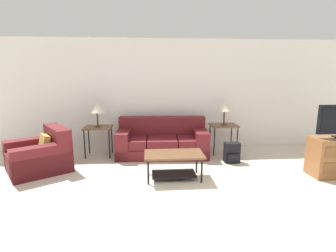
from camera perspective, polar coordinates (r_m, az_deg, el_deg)
ground_plane at (r=3.24m, az=4.58°, el=-22.51°), size 24.00×24.00×0.00m
wall_back at (r=6.34m, az=-0.49°, el=6.85°), size 9.11×0.06×2.60m
couch at (r=5.88m, az=-1.26°, el=-3.47°), size 2.02×1.03×0.82m
armchair at (r=5.50m, az=-25.97°, el=-5.80°), size 1.38×1.37×0.80m
coffee_table at (r=4.56m, az=1.28°, el=-7.41°), size 1.01×0.58×0.45m
side_table_left at (r=5.93m, az=-14.98°, el=-0.78°), size 0.60×0.50×0.66m
side_table_right at (r=6.08m, az=12.00°, el=-0.34°), size 0.60×0.50×0.66m
table_lamp_left at (r=5.85m, az=-15.22°, el=3.85°), size 0.35×0.35×0.53m
table_lamp_right at (r=6.01m, az=12.19°, el=4.18°), size 0.35×0.35×0.53m
backpack at (r=5.55m, az=13.73°, el=-5.69°), size 0.31×0.26×0.42m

